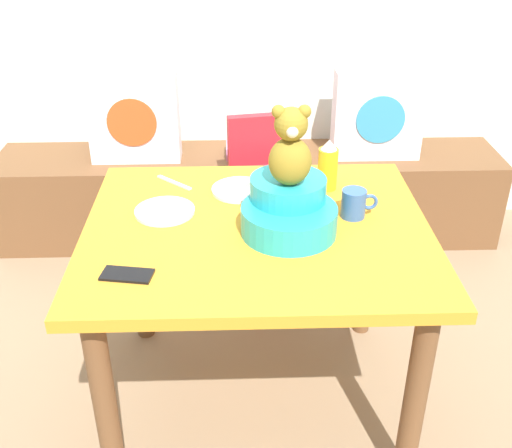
{
  "coord_description": "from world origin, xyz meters",
  "views": [
    {
      "loc": [
        -0.06,
        -1.72,
        1.72
      ],
      "look_at": [
        0.0,
        0.1,
        0.69
      ],
      "focal_mm": 43.34,
      "sensor_mm": 36.0,
      "label": 1
    }
  ],
  "objects_px": {
    "book_stack": "(246,150)",
    "infant_seat_teal": "(289,209)",
    "ketchup_bottle": "(328,166)",
    "pillow_floral_left": "(134,118)",
    "highchair": "(266,182)",
    "dining_table": "(257,255)",
    "coffee_mug": "(354,203)",
    "teddy_bear": "(290,148)",
    "dinner_plate_near": "(165,211)",
    "pillow_floral_right": "(378,115)",
    "cell_phone": "(127,275)",
    "dinner_plate_far": "(240,190)"
  },
  "relations": [
    {
      "from": "highchair",
      "to": "infant_seat_teal",
      "type": "distance_m",
      "value": 0.86
    },
    {
      "from": "pillow_floral_right",
      "to": "book_stack",
      "type": "xyz_separation_m",
      "value": [
        -0.66,
        0.02,
        -0.19
      ]
    },
    {
      "from": "infant_seat_teal",
      "to": "teddy_bear",
      "type": "distance_m",
      "value": 0.21
    },
    {
      "from": "teddy_bear",
      "to": "ketchup_bottle",
      "type": "relative_size",
      "value": 1.35
    },
    {
      "from": "book_stack",
      "to": "dinner_plate_far",
      "type": "distance_m",
      "value": 1.0
    },
    {
      "from": "infant_seat_teal",
      "to": "ketchup_bottle",
      "type": "height_order",
      "value": "ketchup_bottle"
    },
    {
      "from": "dining_table",
      "to": "pillow_floral_right",
      "type": "bearing_deg",
      "value": 61.81
    },
    {
      "from": "highchair",
      "to": "dinner_plate_near",
      "type": "xyz_separation_m",
      "value": [
        -0.37,
        -0.68,
        0.22
      ]
    },
    {
      "from": "pillow_floral_right",
      "to": "dinner_plate_near",
      "type": "relative_size",
      "value": 2.2
    },
    {
      "from": "pillow_floral_right",
      "to": "coffee_mug",
      "type": "relative_size",
      "value": 3.67
    },
    {
      "from": "book_stack",
      "to": "coffee_mug",
      "type": "bearing_deg",
      "value": -74.01
    },
    {
      "from": "dining_table",
      "to": "coffee_mug",
      "type": "xyz_separation_m",
      "value": [
        0.32,
        0.05,
        0.16
      ]
    },
    {
      "from": "pillow_floral_right",
      "to": "cell_phone",
      "type": "bearing_deg",
      "value": -124.69
    },
    {
      "from": "pillow_floral_right",
      "to": "book_stack",
      "type": "bearing_deg",
      "value": 178.17
    },
    {
      "from": "infant_seat_teal",
      "to": "ketchup_bottle",
      "type": "relative_size",
      "value": 1.78
    },
    {
      "from": "dinner_plate_near",
      "to": "dining_table",
      "type": "bearing_deg",
      "value": -18.0
    },
    {
      "from": "ketchup_bottle",
      "to": "cell_phone",
      "type": "relative_size",
      "value": 1.28
    },
    {
      "from": "coffee_mug",
      "to": "dinner_plate_near",
      "type": "bearing_deg",
      "value": 175.8
    },
    {
      "from": "book_stack",
      "to": "infant_seat_teal",
      "type": "height_order",
      "value": "infant_seat_teal"
    },
    {
      "from": "book_stack",
      "to": "ketchup_bottle",
      "type": "relative_size",
      "value": 1.08
    },
    {
      "from": "dining_table",
      "to": "infant_seat_teal",
      "type": "height_order",
      "value": "infant_seat_teal"
    },
    {
      "from": "pillow_floral_left",
      "to": "cell_phone",
      "type": "xyz_separation_m",
      "value": [
        0.19,
        -1.47,
        0.06
      ]
    },
    {
      "from": "book_stack",
      "to": "highchair",
      "type": "distance_m",
      "value": 0.45
    },
    {
      "from": "teddy_bear",
      "to": "coffee_mug",
      "type": "relative_size",
      "value": 2.08
    },
    {
      "from": "dining_table",
      "to": "highchair",
      "type": "xyz_separation_m",
      "value": [
        0.07,
        0.78,
        -0.11
      ]
    },
    {
      "from": "pillow_floral_left",
      "to": "infant_seat_teal",
      "type": "xyz_separation_m",
      "value": [
        0.66,
        -1.22,
        0.13
      ]
    },
    {
      "from": "teddy_bear",
      "to": "coffee_mug",
      "type": "xyz_separation_m",
      "value": [
        0.22,
        0.08,
        -0.23
      ]
    },
    {
      "from": "ketchup_bottle",
      "to": "cell_phone",
      "type": "bearing_deg",
      "value": -139.72
    },
    {
      "from": "pillow_floral_left",
      "to": "highchair",
      "type": "distance_m",
      "value": 0.78
    },
    {
      "from": "pillow_floral_left",
      "to": "dinner_plate_near",
      "type": "height_order",
      "value": "pillow_floral_left"
    },
    {
      "from": "pillow_floral_right",
      "to": "dining_table",
      "type": "xyz_separation_m",
      "value": [
        -0.64,
        -1.2,
        -0.05
      ]
    },
    {
      "from": "dining_table",
      "to": "highchair",
      "type": "bearing_deg",
      "value": 84.95
    },
    {
      "from": "pillow_floral_right",
      "to": "ketchup_bottle",
      "type": "distance_m",
      "value": 1.02
    },
    {
      "from": "pillow_floral_left",
      "to": "highchair",
      "type": "xyz_separation_m",
      "value": [
        0.63,
        -0.42,
        -0.16
      ]
    },
    {
      "from": "dinner_plate_far",
      "to": "infant_seat_teal",
      "type": "bearing_deg",
      "value": -61.43
    },
    {
      "from": "book_stack",
      "to": "infant_seat_teal",
      "type": "distance_m",
      "value": 1.29
    },
    {
      "from": "pillow_floral_left",
      "to": "dinner_plate_near",
      "type": "xyz_separation_m",
      "value": [
        0.26,
        -1.1,
        0.07
      ]
    },
    {
      "from": "book_stack",
      "to": "dinner_plate_near",
      "type": "relative_size",
      "value": 1.0
    },
    {
      "from": "pillow_floral_right",
      "to": "dinner_plate_far",
      "type": "bearing_deg",
      "value": -126.26
    },
    {
      "from": "dining_table",
      "to": "dinner_plate_near",
      "type": "relative_size",
      "value": 5.54
    },
    {
      "from": "dinner_plate_near",
      "to": "dinner_plate_far",
      "type": "height_order",
      "value": "same"
    },
    {
      "from": "infant_seat_teal",
      "to": "cell_phone",
      "type": "xyz_separation_m",
      "value": [
        -0.47,
        -0.25,
        -0.07
      ]
    },
    {
      "from": "highchair",
      "to": "infant_seat_teal",
      "type": "height_order",
      "value": "infant_seat_teal"
    },
    {
      "from": "book_stack",
      "to": "highchair",
      "type": "relative_size",
      "value": 0.25
    },
    {
      "from": "cell_phone",
      "to": "coffee_mug",
      "type": "bearing_deg",
      "value": -55.32
    },
    {
      "from": "pillow_floral_right",
      "to": "infant_seat_teal",
      "type": "relative_size",
      "value": 1.33
    },
    {
      "from": "coffee_mug",
      "to": "pillow_floral_right",
      "type": "bearing_deg",
      "value": 74.27
    },
    {
      "from": "infant_seat_teal",
      "to": "teddy_bear",
      "type": "relative_size",
      "value": 1.32
    },
    {
      "from": "teddy_bear",
      "to": "book_stack",
      "type": "bearing_deg",
      "value": 95.15
    },
    {
      "from": "ketchup_bottle",
      "to": "cell_phone",
      "type": "height_order",
      "value": "ketchup_bottle"
    }
  ]
}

